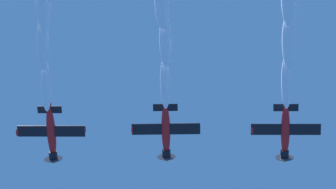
{
  "coord_description": "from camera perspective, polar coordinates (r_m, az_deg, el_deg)",
  "views": [
    {
      "loc": [
        -21.68,
        -7.83,
        1.73
      ],
      "look_at": [
        -6.62,
        -3.97,
        91.49
      ],
      "focal_mm": 71.25,
      "sensor_mm": 36.0,
      "label": 1
    }
  ],
  "objects": [
    {
      "name": "airplane_outer_left",
      "position": [
        94.26,
        10.0,
        -3.21
      ],
      "size": [
        8.67,
        9.68,
        2.91
      ],
      "color": "red"
    },
    {
      "name": "airplane_right_wingman",
      "position": [
        93.59,
        -0.18,
        -3.22
      ],
      "size": [
        8.67,
        9.71,
        2.94
      ],
      "color": "red"
    },
    {
      "name": "airplane_left_wingman",
      "position": [
        94.9,
        -9.94,
        -3.35
      ],
      "size": [
        8.66,
        9.68,
        3.1
      ],
      "color": "red"
    }
  ]
}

